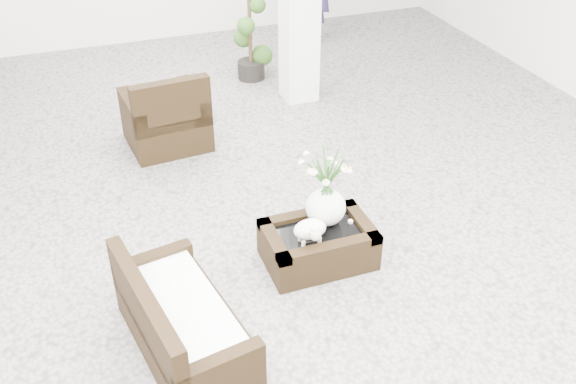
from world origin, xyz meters
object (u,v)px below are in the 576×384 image
object	(u,v)px
loveseat	(184,314)
topiary	(250,24)
armchair	(164,108)
coffee_table	(318,246)

from	to	relation	value
loveseat	topiary	size ratio (longest dim) A/B	0.86
armchair	loveseat	xyz separation A→B (m)	(-0.47, -3.07, -0.10)
coffee_table	loveseat	world-z (taller)	loveseat
coffee_table	armchair	size ratio (longest dim) A/B	1.02
armchair	topiary	bearing A→B (deg)	-140.28
coffee_table	loveseat	xyz separation A→B (m)	(-1.27, -0.60, 0.19)
loveseat	topiary	world-z (taller)	topiary
armchair	loveseat	world-z (taller)	armchair
loveseat	topiary	distance (m)	4.88
loveseat	coffee_table	bearing A→B (deg)	-74.77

